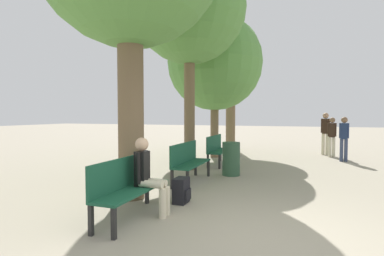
{
  "coord_description": "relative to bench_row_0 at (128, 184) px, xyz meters",
  "views": [
    {
      "loc": [
        0.58,
        -3.9,
        1.66
      ],
      "look_at": [
        -2.59,
        4.82,
        1.24
      ],
      "focal_mm": 28.0,
      "sensor_mm": 36.0,
      "label": 1
    }
  ],
  "objects": [
    {
      "name": "ground_plane",
      "position": [
        2.01,
        -0.21,
        -0.56
      ],
      "size": [
        80.0,
        80.0,
        0.0
      ],
      "primitive_type": "plane",
      "color": "gray"
    },
    {
      "name": "bench_row_0",
      "position": [
        0.0,
        0.0,
        0.0
      ],
      "size": [
        0.46,
        1.68,
        0.96
      ],
      "color": "#195138",
      "rests_on": "ground_plane"
    },
    {
      "name": "bench_row_1",
      "position": [
        0.0,
        2.75,
        0.0
      ],
      "size": [
        0.46,
        1.68,
        0.96
      ],
      "color": "#195138",
      "rests_on": "ground_plane"
    },
    {
      "name": "bench_row_2",
      "position": [
        0.0,
        5.5,
        0.0
      ],
      "size": [
        0.46,
        1.68,
        0.96
      ],
      "color": "#195138",
      "rests_on": "ground_plane"
    },
    {
      "name": "tree_row_1",
      "position": [
        -0.55,
        4.31,
        4.26
      ],
      "size": [
        3.36,
        3.36,
        6.52
      ],
      "color": "brown",
      "rests_on": "ground_plane"
    },
    {
      "name": "tree_row_2",
      "position": [
        -0.55,
        7.1,
        3.08
      ],
      "size": [
        3.64,
        3.64,
        5.47
      ],
      "color": "brown",
      "rests_on": "ground_plane"
    },
    {
      "name": "tree_row_3",
      "position": [
        -0.55,
        9.91,
        4.11
      ],
      "size": [
        2.55,
        2.55,
        6.07
      ],
      "color": "brown",
      "rests_on": "ground_plane"
    },
    {
      "name": "person_seated",
      "position": [
        0.24,
        0.25,
        0.13
      ],
      "size": [
        0.58,
        0.33,
        1.28
      ],
      "color": "beige",
      "rests_on": "ground_plane"
    },
    {
      "name": "backpack",
      "position": [
        0.51,
        1.05,
        -0.32
      ],
      "size": [
        0.27,
        0.35,
        0.47
      ],
      "color": "black",
      "rests_on": "ground_plane"
    },
    {
      "name": "pedestrian_near",
      "position": [
        3.56,
        9.33,
        0.44
      ],
      "size": [
        0.35,
        0.24,
        1.74
      ],
      "color": "beige",
      "rests_on": "ground_plane"
    },
    {
      "name": "pedestrian_mid",
      "position": [
        3.75,
        8.66,
        0.33
      ],
      "size": [
        0.31,
        0.21,
        1.55
      ],
      "color": "beige",
      "rests_on": "ground_plane"
    },
    {
      "name": "pedestrian_far",
      "position": [
        4.04,
        7.59,
        0.35
      ],
      "size": [
        0.32,
        0.23,
        1.58
      ],
      "color": "#384260",
      "rests_on": "ground_plane"
    },
    {
      "name": "trash_bin",
      "position": [
        0.82,
        3.89,
        -0.1
      ],
      "size": [
        0.48,
        0.48,
        0.91
      ],
      "color": "#2D5138",
      "rests_on": "ground_plane"
    }
  ]
}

